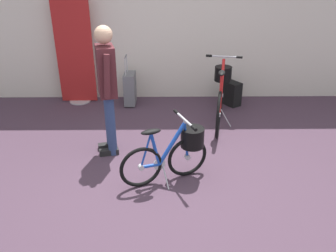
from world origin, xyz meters
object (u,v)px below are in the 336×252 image
Objects in this scene: visitor_near_wall at (107,84)px; backpack_on_floor at (231,93)px; rolling_suitcase at (130,88)px; display_bike_left at (221,94)px; floor_banner_stand at (75,57)px; folding_bike_foreground at (176,150)px.

visitor_near_wall is 2.49m from backpack_on_floor.
visitor_near_wall is 1.71m from rolling_suitcase.
display_bike_left reaches higher than rolling_suitcase.
rolling_suitcase reaches higher than backpack_on_floor.
visitor_near_wall is at bearing -93.91° from rolling_suitcase.
display_bike_left reaches higher than backpack_on_floor.
floor_banner_stand is 1.26× the size of display_bike_left.
display_bike_left is 1.67× the size of rolling_suitcase.
rolling_suitcase is at bearing 86.09° from visitor_near_wall.
display_bike_left is at bearing 64.59° from folding_bike_foreground.
backpack_on_floor is at bearing 65.36° from folding_bike_foreground.
folding_bike_foreground is 1.15m from visitor_near_wall.
rolling_suitcase is (-1.41, 0.71, -0.16)m from display_bike_left.
floor_banner_stand reaches higher than visitor_near_wall.
floor_banner_stand reaches higher than folding_bike_foreground.
folding_bike_foreground is (1.58, -2.35, -0.42)m from floor_banner_stand.
floor_banner_stand is at bearing 176.49° from backpack_on_floor.
rolling_suitcase is (0.11, 1.59, -0.62)m from visitor_near_wall.
visitor_near_wall is 4.00× the size of backpack_on_floor.
rolling_suitcase reaches higher than folding_bike_foreground.
folding_bike_foreground is 2.32m from rolling_suitcase.
display_bike_left is (2.29, -0.84, -0.34)m from floor_banner_stand.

